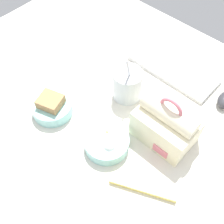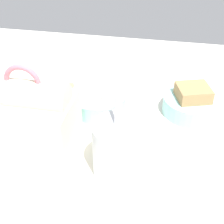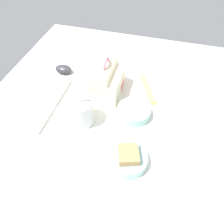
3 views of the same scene
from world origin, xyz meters
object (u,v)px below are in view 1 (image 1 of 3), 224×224
bento_bowl_sandwich (52,107)px  bento_bowl_snacks (107,142)px  keyboard (173,69)px  soup_cup (127,84)px  lunch_bag (166,124)px  chopstick_case (143,188)px

bento_bowl_sandwich → bento_bowl_snacks: 22.06cm
bento_bowl_snacks → keyboard: bearing=95.0°
soup_cup → bento_bowl_snacks: (8.66, -19.25, -3.41)cm
soup_cup → bento_bowl_sandwich: soup_cup is taller
keyboard → lunch_bag: size_ratio=1.80×
keyboard → soup_cup: (-5.21, -20.20, 4.58)cm
bento_bowl_sandwich → soup_cup: bearing=58.7°
lunch_bag → chopstick_case: 19.50cm
lunch_bag → soup_cup: size_ratio=1.00×
bento_bowl_snacks → chopstick_case: bearing=-10.9°
chopstick_case → keyboard: bearing=115.1°
lunch_bag → bento_bowl_sandwich: (-32.35, -17.01, -3.91)cm
soup_cup → lunch_bag: bearing=-14.1°
lunch_bag → bento_bowl_sandwich: bearing=-152.3°
soup_cup → bento_bowl_sandwich: bearing=-121.3°
bento_bowl_sandwich → keyboard: bearing=66.3°
bento_bowl_sandwich → bento_bowl_snacks: (21.90, 2.55, -0.41)cm
soup_cup → bento_bowl_snacks: bearing=-65.8°
bento_bowl_sandwich → bento_bowl_snacks: size_ratio=0.98×
keyboard → bento_bowl_snacks: size_ratio=2.41×
lunch_bag → soup_cup: (-19.11, 4.79, -0.91)cm
keyboard → chopstick_case: (19.95, -42.64, -0.22)cm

